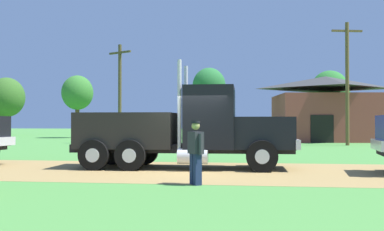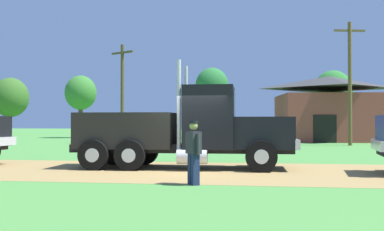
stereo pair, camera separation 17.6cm
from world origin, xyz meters
TOP-DOWN VIEW (x-y plane):
  - ground_plane at (0.00, 0.00)m, footprint 200.00×200.00m
  - dirt_track at (0.00, 0.00)m, footprint 120.00×6.71m
  - truck_foreground_white at (-0.35, 0.97)m, footprint 7.89×2.78m
  - visitor_by_barrel at (0.64, -3.34)m, footprint 0.47×0.56m
  - shed_building at (8.07, 26.00)m, footprint 9.45×8.38m
  - utility_pole_near at (-8.06, 18.84)m, footprint 2.00×1.18m
  - utility_pole_far at (8.49, 18.55)m, footprint 2.18×0.62m
  - tree_left at (-28.86, 39.30)m, footprint 4.51×4.51m
  - tree_mid at (-16.30, 31.09)m, footprint 3.26×3.26m
  - tree_right at (-2.64, 32.11)m, footprint 3.38×3.38m
  - tree_far_right at (9.20, 31.30)m, footprint 3.79×3.79m

SIDE VIEW (x-z plane):
  - ground_plane at x=0.00m, z-range 0.00..0.00m
  - dirt_track at x=0.00m, z-range 0.00..0.01m
  - visitor_by_barrel at x=0.64m, z-range 0.07..1.73m
  - truck_foreground_white at x=-0.35m, z-range -0.54..3.18m
  - shed_building at x=8.07m, z-range -0.10..5.47m
  - utility_pole_near at x=-8.06m, z-range 0.25..7.75m
  - tree_far_right at x=9.20m, z-range 1.21..7.85m
  - utility_pole_far at x=8.49m, z-range 0.26..8.90m
  - tree_mid at x=-16.30m, z-range 1.41..7.91m
  - tree_left at x=-28.86m, z-range 1.12..8.35m
  - tree_right at x=-2.64m, z-range 1.68..8.88m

